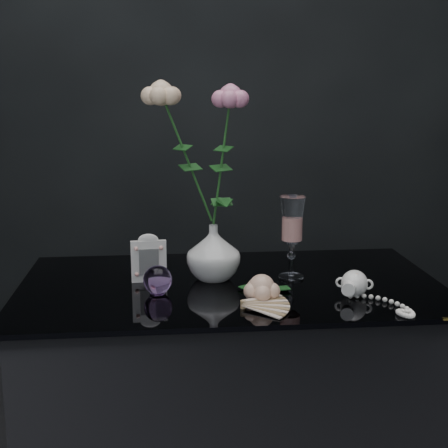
{
  "coord_description": "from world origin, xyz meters",
  "views": [
    {
      "loc": [
        -0.16,
        -1.43,
        1.25
      ],
      "look_at": [
        -0.02,
        0.01,
        0.92
      ],
      "focal_mm": 50.0,
      "sensor_mm": 36.0,
      "label": 1
    }
  ],
  "objects_px": {
    "loose_rose": "(262,288)",
    "pearl_jar": "(354,282)",
    "paperweight": "(158,280)",
    "vase": "(213,252)",
    "picture_frame": "(149,258)",
    "wine_glass": "(292,238)"
  },
  "relations": [
    {
      "from": "vase",
      "to": "paperweight",
      "type": "relative_size",
      "value": 2.05
    },
    {
      "from": "paperweight",
      "to": "pearl_jar",
      "type": "bearing_deg",
      "value": -7.02
    },
    {
      "from": "picture_frame",
      "to": "pearl_jar",
      "type": "height_order",
      "value": "picture_frame"
    },
    {
      "from": "loose_rose",
      "to": "pearl_jar",
      "type": "relative_size",
      "value": 0.82
    },
    {
      "from": "vase",
      "to": "loose_rose",
      "type": "height_order",
      "value": "vase"
    },
    {
      "from": "vase",
      "to": "picture_frame",
      "type": "bearing_deg",
      "value": -179.25
    },
    {
      "from": "loose_rose",
      "to": "pearl_jar",
      "type": "bearing_deg",
      "value": 26.41
    },
    {
      "from": "vase",
      "to": "pearl_jar",
      "type": "relative_size",
      "value": 0.63
    },
    {
      "from": "picture_frame",
      "to": "pearl_jar",
      "type": "relative_size",
      "value": 0.55
    },
    {
      "from": "wine_glass",
      "to": "vase",
      "type": "bearing_deg",
      "value": 177.56
    },
    {
      "from": "wine_glass",
      "to": "picture_frame",
      "type": "xyz_separation_m",
      "value": [
        -0.36,
        0.01,
        -0.04
      ]
    },
    {
      "from": "vase",
      "to": "pearl_jar",
      "type": "height_order",
      "value": "vase"
    },
    {
      "from": "wine_glass",
      "to": "loose_rose",
      "type": "xyz_separation_m",
      "value": [
        -0.1,
        -0.16,
        -0.08
      ]
    },
    {
      "from": "wine_glass",
      "to": "paperweight",
      "type": "height_order",
      "value": "wine_glass"
    },
    {
      "from": "loose_rose",
      "to": "wine_glass",
      "type": "bearing_deg",
      "value": 80.31
    },
    {
      "from": "wine_glass",
      "to": "paperweight",
      "type": "bearing_deg",
      "value": -164.97
    },
    {
      "from": "paperweight",
      "to": "loose_rose",
      "type": "relative_size",
      "value": 0.38
    },
    {
      "from": "picture_frame",
      "to": "pearl_jar",
      "type": "distance_m",
      "value": 0.51
    },
    {
      "from": "wine_glass",
      "to": "picture_frame",
      "type": "height_order",
      "value": "wine_glass"
    },
    {
      "from": "wine_glass",
      "to": "paperweight",
      "type": "distance_m",
      "value": 0.36
    },
    {
      "from": "vase",
      "to": "pearl_jar",
      "type": "bearing_deg",
      "value": -26.08
    },
    {
      "from": "picture_frame",
      "to": "vase",
      "type": "bearing_deg",
      "value": -2.46
    }
  ]
}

